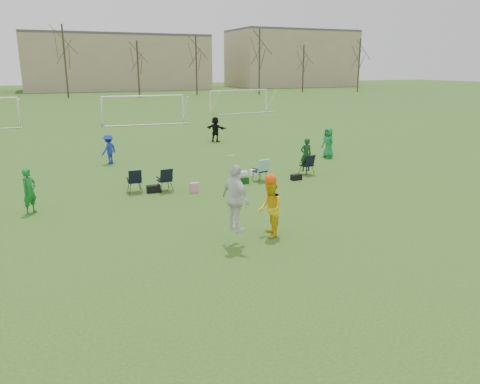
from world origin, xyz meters
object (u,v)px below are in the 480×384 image
fielder_green_near (29,191)px  fielder_blue (109,149)px  goal_right (239,95)px  fielder_green_far (328,143)px  goal_mid (143,101)px  fielder_black (215,129)px  center_contest (253,203)px

fielder_green_near → fielder_blue: size_ratio=1.04×
fielder_blue → goal_right: bearing=-169.9°
fielder_green_far → goal_mid: 21.69m
fielder_black → goal_right: (9.84, 18.91, 1.07)m
fielder_blue → fielder_green_far: 12.03m
fielder_green_near → goal_mid: (9.41, 25.47, 1.11)m
fielder_green_near → goal_right: bearing=7.5°
fielder_black → goal_mid: bearing=-26.1°
fielder_blue → fielder_green_far: (11.61, -3.14, 0.07)m
fielder_green_near → fielder_black: 17.07m
fielder_blue → fielder_green_far: bearing=121.6°
fielder_green_far → goal_mid: (-6.00, 20.82, 1.08)m
fielder_green_far → goal_mid: goal_mid is taller
fielder_green_far → center_contest: center_contest is taller
fielder_black → goal_mid: size_ratio=0.23×
fielder_blue → fielder_black: (7.77, 4.77, 0.07)m
fielder_green_far → goal_right: size_ratio=0.23×
goal_mid → goal_right: bearing=30.6°
center_contest → goal_mid: bearing=83.8°
fielder_green_near → center_contest: size_ratio=0.60×
goal_mid → goal_right: size_ratio=1.01×
fielder_green_near → fielder_green_far: (15.41, 4.65, 0.04)m
fielder_black → goal_mid: 13.14m
fielder_green_near → fielder_green_far: size_ratio=0.95×
fielder_green_near → fielder_black: bearing=-0.9°
fielder_black → goal_mid: goal_mid is taller
fielder_green_near → goal_mid: bearing=21.5°
fielder_blue → fielder_green_near: bearing=20.7°
fielder_black → center_contest: size_ratio=0.63×
fielder_green_near → fielder_black: (11.57, 12.56, 0.04)m
fielder_green_near → fielder_blue: fielder_green_near is taller
goal_mid → fielder_green_far: bearing=-69.9°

